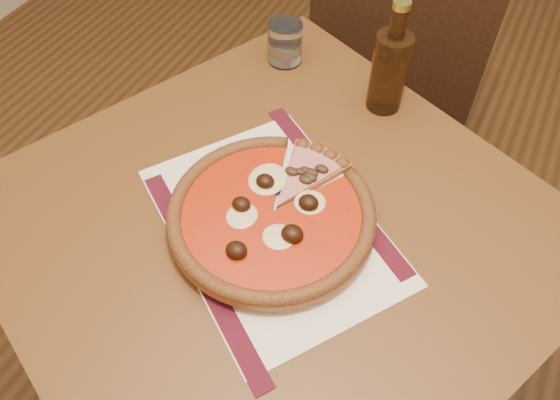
% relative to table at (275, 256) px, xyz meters
% --- Properties ---
extents(table, '(1.06, 1.06, 0.75)m').
position_rel_table_xyz_m(table, '(0.00, 0.00, 0.00)').
color(table, brown).
rests_on(table, ground).
extents(chair_far, '(0.46, 0.46, 0.90)m').
position_rel_table_xyz_m(chair_far, '(-0.02, 0.76, -0.14)').
color(chair_far, black).
rests_on(chair_far, ground).
extents(placemat, '(0.50, 0.47, 0.00)m').
position_rel_table_xyz_m(placemat, '(-0.00, -0.01, 0.10)').
color(placemat, silver).
rests_on(placemat, table).
extents(plate, '(0.29, 0.29, 0.02)m').
position_rel_table_xyz_m(plate, '(-0.00, -0.01, 0.11)').
color(plate, white).
rests_on(plate, placemat).
extents(pizza, '(0.32, 0.32, 0.04)m').
position_rel_table_xyz_m(pizza, '(-0.00, -0.01, 0.13)').
color(pizza, '#A95928').
rests_on(pizza, plate).
extents(ham_slice, '(0.11, 0.15, 0.02)m').
position_rel_table_xyz_m(ham_slice, '(0.02, 0.08, 0.13)').
color(ham_slice, '#A95928').
rests_on(ham_slice, plate).
extents(water_glass, '(0.07, 0.07, 0.08)m').
position_rel_table_xyz_m(water_glass, '(-0.16, 0.37, 0.14)').
color(water_glass, white).
rests_on(water_glass, table).
extents(bottle, '(0.06, 0.06, 0.21)m').
position_rel_table_xyz_m(bottle, '(0.06, 0.33, 0.19)').
color(bottle, '#361E0D').
rests_on(bottle, table).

